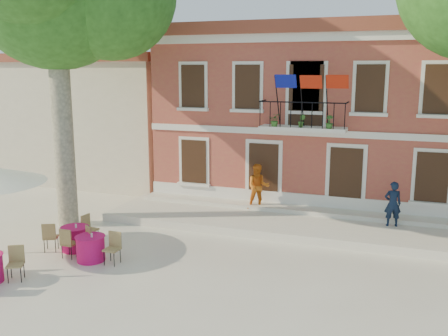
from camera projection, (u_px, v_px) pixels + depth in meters
ground at (197, 264)px, 14.78m from camera, size 90.00×90.00×0.00m
main_building at (321, 112)px, 22.61m from camera, size 13.50×9.59×7.50m
neighbor_west at (114, 114)px, 27.43m from camera, size 9.40×9.40×6.40m
terrace at (294, 224)px, 18.16m from camera, size 14.00×3.40×0.30m
pedestrian_navy at (393, 204)px, 17.27m from camera, size 0.66×0.51×1.59m
pedestrian_orange at (258, 187)px, 19.30m from camera, size 1.04×0.92×1.80m
cafe_table_0 at (75, 237)px, 15.86m from camera, size 1.86×1.71×0.95m
cafe_table_3 at (91, 247)px, 14.99m from camera, size 1.93×0.90×0.95m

